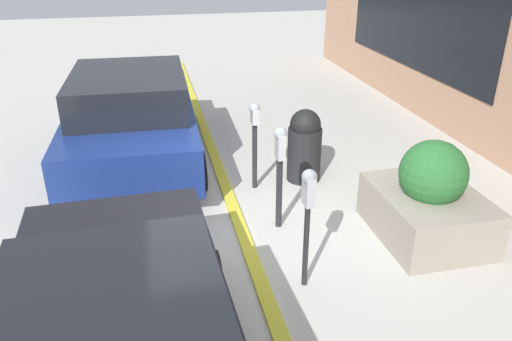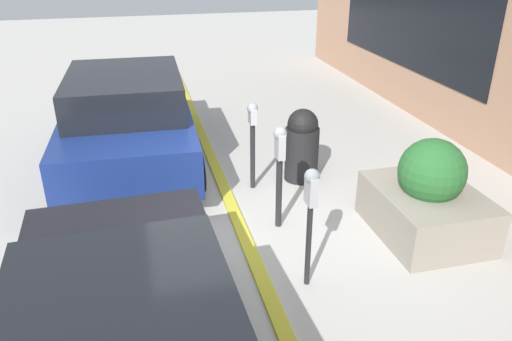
# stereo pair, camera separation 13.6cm
# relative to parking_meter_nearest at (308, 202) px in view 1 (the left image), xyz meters

# --- Properties ---
(ground_plane) EXTENTS (40.00, 40.00, 0.00)m
(ground_plane) POSITION_rel_parking_meter_nearest_xyz_m (1.22, 0.38, -1.01)
(ground_plane) COLOR beige
(curb_strip) EXTENTS (19.00, 0.16, 0.04)m
(curb_strip) POSITION_rel_parking_meter_nearest_xyz_m (1.22, 0.46, -0.99)
(curb_strip) COLOR gold
(curb_strip) RESTS_ON ground_plane
(parking_meter_nearest) EXTENTS (0.19, 0.16, 1.36)m
(parking_meter_nearest) POSITION_rel_parking_meter_nearest_xyz_m (0.00, 0.00, 0.00)
(parking_meter_nearest) COLOR #232326
(parking_meter_nearest) RESTS_ON ground_plane
(parking_meter_second) EXTENTS (0.20, 0.17, 1.36)m
(parking_meter_second) POSITION_rel_parking_meter_nearest_xyz_m (1.22, -0.04, -0.08)
(parking_meter_second) COLOR #232326
(parking_meter_second) RESTS_ON ground_plane
(parking_meter_middle) EXTENTS (0.18, 0.16, 1.31)m
(parking_meter_middle) POSITION_rel_parking_meter_nearest_xyz_m (2.37, 0.03, -0.10)
(parking_meter_middle) COLOR #232326
(parking_meter_middle) RESTS_ON ground_plane
(planter_box) EXTENTS (1.49, 1.18, 1.26)m
(planter_box) POSITION_rel_parking_meter_nearest_xyz_m (0.62, -1.77, -0.52)
(planter_box) COLOR gray
(planter_box) RESTS_ON ground_plane
(parked_car_middle) EXTENTS (4.37, 2.05, 1.53)m
(parked_car_middle) POSITION_rel_parking_meter_nearest_xyz_m (3.75, 1.75, -0.22)
(parked_car_middle) COLOR navy
(parked_car_middle) RESTS_ON ground_plane
(trash_bin) EXTENTS (0.51, 0.51, 1.12)m
(trash_bin) POSITION_rel_parking_meter_nearest_xyz_m (2.49, -0.77, -0.45)
(trash_bin) COLOR black
(trash_bin) RESTS_ON ground_plane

